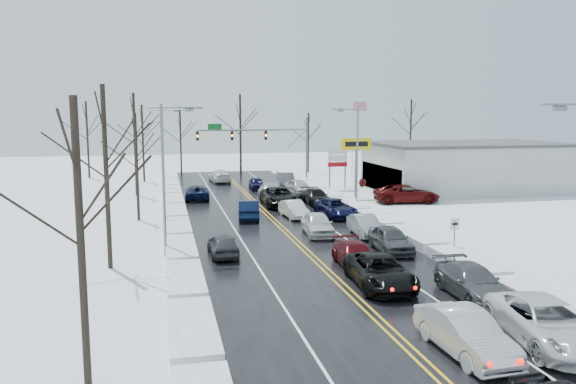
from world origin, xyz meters
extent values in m
plane|color=white|center=(0.00, 0.00, 0.00)|extent=(160.00, 160.00, 0.00)
cube|color=black|center=(0.00, 2.00, 0.01)|extent=(14.00, 84.00, 0.01)
cube|color=white|center=(-7.60, 2.00, 0.00)|extent=(1.78, 72.00, 0.65)
cube|color=white|center=(7.60, 2.00, 0.00)|extent=(1.78, 72.00, 0.65)
cylinder|color=slate|center=(8.50, 28.00, 4.00)|extent=(0.24, 0.24, 8.00)
cylinder|color=slate|center=(2.00, 28.00, 6.50)|extent=(13.00, 0.18, 0.18)
cylinder|color=slate|center=(7.30, 28.00, 5.40)|extent=(2.33, 0.10, 2.33)
cube|color=#0C591E|center=(-2.50, 28.00, 6.90)|extent=(1.60, 0.08, 0.70)
cube|color=black|center=(3.50, 28.00, 5.85)|extent=(0.32, 0.25, 1.05)
sphere|color=#3F0705|center=(3.50, 27.84, 6.15)|extent=(0.20, 0.20, 0.20)
sphere|color=orange|center=(3.50, 27.84, 5.85)|extent=(0.22, 0.22, 0.22)
sphere|color=black|center=(3.50, 27.84, 5.55)|extent=(0.20, 0.20, 0.20)
cube|color=black|center=(-0.50, 28.00, 5.85)|extent=(0.32, 0.25, 1.05)
sphere|color=#3F0705|center=(-0.50, 27.84, 6.15)|extent=(0.20, 0.20, 0.20)
sphere|color=orange|center=(-0.50, 27.84, 5.85)|extent=(0.22, 0.22, 0.22)
sphere|color=black|center=(-0.50, 27.84, 5.55)|extent=(0.20, 0.20, 0.20)
cube|color=black|center=(-4.50, 28.00, 5.85)|extent=(0.32, 0.25, 1.05)
sphere|color=#3F0705|center=(-4.50, 27.84, 6.15)|extent=(0.20, 0.20, 0.20)
sphere|color=orange|center=(-4.50, 27.84, 5.85)|extent=(0.22, 0.22, 0.22)
sphere|color=black|center=(-4.50, 27.84, 5.55)|extent=(0.20, 0.20, 0.20)
cylinder|color=slate|center=(10.50, 16.00, 2.80)|extent=(0.20, 0.20, 5.60)
cube|color=yellow|center=(10.50, 16.00, 5.40)|extent=(3.20, 0.30, 1.20)
cube|color=black|center=(10.50, 15.83, 5.40)|extent=(2.40, 0.04, 0.50)
cylinder|color=slate|center=(9.60, 22.00, 2.00)|extent=(0.16, 0.16, 4.00)
cylinder|color=slate|center=(11.40, 22.00, 2.00)|extent=(0.16, 0.16, 4.00)
cube|color=white|center=(10.50, 22.00, 4.30)|extent=(2.20, 0.22, 0.70)
cube|color=white|center=(10.50, 22.00, 3.50)|extent=(2.20, 0.22, 0.70)
cube|color=#A20C14|center=(10.50, 22.00, 2.80)|extent=(2.20, 0.22, 0.50)
cylinder|color=slate|center=(8.20, -8.00, 1.10)|extent=(0.08, 0.08, 2.20)
cube|color=white|center=(8.20, -8.00, 2.00)|extent=(0.55, 0.05, 0.70)
cube|color=black|center=(8.20, -8.04, 2.00)|extent=(0.35, 0.02, 0.15)
cylinder|color=silver|center=(15.00, 30.00, 5.00)|extent=(0.14, 0.14, 10.00)
cube|color=beige|center=(24.00, 18.00, 2.50)|extent=(20.00, 12.00, 5.00)
cube|color=#262628|center=(14.05, 18.00, 1.60)|extent=(0.10, 11.00, 2.80)
cube|color=#3F3F42|center=(24.00, 18.00, 5.15)|extent=(20.40, 12.40, 0.30)
cube|color=slate|center=(6.90, -18.00, 8.65)|extent=(0.50, 0.25, 0.18)
cylinder|color=slate|center=(8.50, 10.00, 4.50)|extent=(0.18, 0.18, 9.00)
cylinder|color=slate|center=(7.70, 10.00, 8.80)|extent=(3.20, 0.12, 0.12)
cube|color=slate|center=(6.90, 10.00, 8.65)|extent=(0.50, 0.25, 0.18)
cylinder|color=slate|center=(-8.50, -4.00, 4.50)|extent=(0.18, 0.18, 9.00)
cylinder|color=slate|center=(-7.70, -4.00, 8.80)|extent=(3.20, 0.12, 0.12)
cube|color=slate|center=(-6.90, -4.00, 8.65)|extent=(0.50, 0.25, 0.18)
cylinder|color=slate|center=(-8.50, 24.00, 4.50)|extent=(0.18, 0.18, 9.00)
cylinder|color=slate|center=(-7.70, 24.00, 8.80)|extent=(3.20, 0.12, 0.12)
cube|color=slate|center=(-6.90, 24.00, 8.65)|extent=(0.50, 0.25, 0.18)
cylinder|color=#2D231C|center=(-11.00, -20.00, 4.50)|extent=(0.24, 0.24, 9.00)
cylinder|color=#2D231C|center=(-11.50, -6.00, 5.00)|extent=(0.27, 0.27, 10.00)
cylinder|color=#2D231C|center=(-10.50, 8.00, 4.25)|extent=(0.23, 0.23, 8.50)
cylinder|color=#2D231C|center=(-11.20, 22.00, 5.25)|extent=(0.28, 0.28, 10.50)
cylinder|color=#2D231C|center=(-10.80, 34.00, 4.75)|extent=(0.25, 0.25, 9.50)
cylinder|color=#2D231C|center=(-18.00, 40.00, 5.00)|extent=(0.27, 0.27, 10.00)
cylinder|color=#2D231C|center=(-6.00, 41.00, 4.50)|extent=(0.24, 0.24, 9.00)
cylinder|color=#2D231C|center=(2.00, 39.00, 5.50)|extent=(0.29, 0.29, 11.00)
cylinder|color=#2D231C|center=(12.00, 40.50, 4.25)|extent=(0.23, 0.23, 8.50)
cylinder|color=#2D231C|center=(28.00, 41.00, 5.25)|extent=(0.28, 0.28, 10.50)
imported|color=silver|center=(1.75, -20.42, 0.00)|extent=(1.85, 4.79, 1.56)
imported|color=black|center=(1.77, -12.41, 0.00)|extent=(2.96, 5.73, 1.54)
imported|color=#45090E|center=(1.79, -8.69, 0.00)|extent=(2.05, 4.67, 1.33)
imported|color=silver|center=(1.94, -0.41, 0.00)|extent=(2.18, 4.74, 1.57)
imported|color=white|center=(1.83, 6.43, 0.00)|extent=(1.82, 4.28, 1.37)
imported|color=black|center=(1.82, 12.32, 0.00)|extent=(3.04, 6.26, 1.72)
imported|color=#A8ABB0|center=(1.82, 15.93, 0.00)|extent=(2.57, 5.68, 1.61)
imported|color=black|center=(1.68, 23.79, 0.00)|extent=(1.69, 3.99, 1.35)
imported|color=silver|center=(5.15, -20.33, 0.00)|extent=(3.50, 6.22, 1.64)
imported|color=#464A4C|center=(5.32, -14.90, 0.00)|extent=(2.27, 5.17, 1.48)
imported|color=#3B3E40|center=(5.05, -5.95, 0.00)|extent=(2.08, 4.69, 1.57)
imported|color=#95979D|center=(5.12, -1.31, 0.00)|extent=(1.71, 4.40, 1.43)
imported|color=black|center=(5.27, 6.00, 0.00)|extent=(2.66, 5.36, 1.46)
imported|color=black|center=(5.41, 12.45, 0.00)|extent=(2.06, 4.90, 1.41)
imported|color=#BBBBBD|center=(5.31, 18.89, 0.00)|extent=(2.37, 4.87, 1.60)
imported|color=#44484A|center=(5.18, 24.70, 0.00)|extent=(2.31, 5.23, 1.67)
imported|color=black|center=(-1.85, 6.67, 0.00)|extent=(2.21, 4.79, 1.52)
imported|color=#0B1133|center=(-5.26, 18.02, 0.00)|extent=(2.58, 5.12, 1.39)
imported|color=white|center=(-1.71, 31.33, 0.00)|extent=(2.70, 5.57, 1.56)
imported|color=#393B3D|center=(-5.14, -4.70, 0.00)|extent=(1.71, 4.08, 1.38)
imported|color=#470909|center=(14.09, 11.54, 0.00)|extent=(6.53, 3.68, 1.72)
imported|color=#404345|center=(17.13, 17.00, 0.00)|extent=(2.11, 4.77, 1.36)
imported|color=#4B0B0A|center=(14.93, 21.93, 0.00)|extent=(2.56, 5.15, 1.69)
camera|label=1|loc=(-8.52, -37.50, 8.49)|focal=35.00mm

